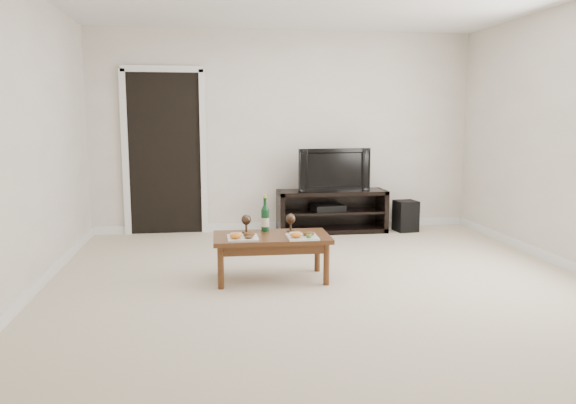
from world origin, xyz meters
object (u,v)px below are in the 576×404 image
at_px(media_console, 332,211).
at_px(television, 332,169).
at_px(coffee_table, 272,257).
at_px(subwoofer, 406,216).

relative_size(media_console, television, 1.48).
relative_size(media_console, coffee_table, 1.33).
xyz_separation_m(media_console, television, (0.00, 0.00, 0.55)).
height_order(media_console, coffee_table, media_console).
height_order(media_console, subwoofer, media_console).
distance_m(television, coffee_table, 2.39).
distance_m(media_console, subwoofer, 0.98).
height_order(television, coffee_table, television).
xyz_separation_m(television, subwoofer, (0.98, -0.09, -0.62)).
distance_m(media_console, coffee_table, 2.31).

